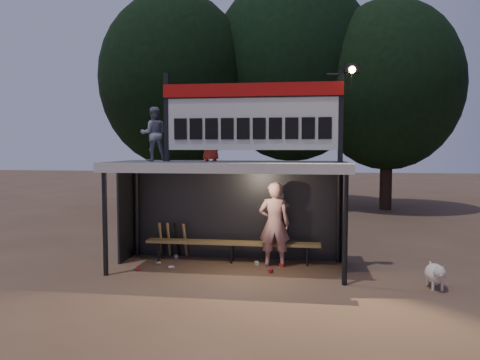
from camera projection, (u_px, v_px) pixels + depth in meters
name	position (u px, v px, depth m)	size (l,w,h in m)	color
ground	(228.00, 268.00, 10.15)	(80.00, 80.00, 0.00)	brown
player	(274.00, 224.00, 10.29)	(0.68, 0.45, 1.87)	silver
child_a	(154.00, 134.00, 10.26)	(0.58, 0.45, 1.19)	gray
child_b	(211.00, 140.00, 10.15)	(0.45, 0.29, 0.92)	#B52D1B
dugout_shelter	(230.00, 183.00, 10.27)	(5.10, 2.08, 2.32)	#414143
scoreboard_assembly	(254.00, 114.00, 9.84)	(4.10, 0.27, 1.99)	black
bench	(232.00, 243.00, 10.67)	(4.00, 0.35, 0.48)	olive
tree_left	(175.00, 80.00, 20.21)	(6.46, 6.46, 9.27)	black
tree_mid	(292.00, 68.00, 20.94)	(7.22, 7.22, 10.36)	black
tree_right	(388.00, 86.00, 19.46)	(6.08, 6.08, 8.72)	#311E15
dog	(436.00, 274.00, 8.69)	(0.36, 0.81, 0.49)	white
bats	(173.00, 240.00, 11.14)	(0.67, 0.35, 0.84)	olive
litter	(209.00, 265.00, 10.31)	(3.15, 1.30, 0.08)	#AF241E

